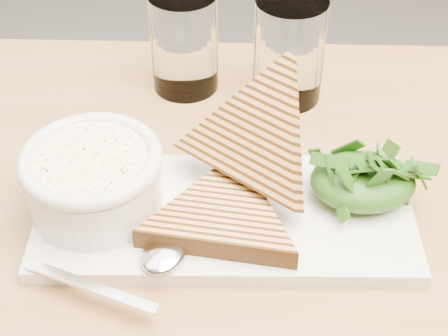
{
  "coord_description": "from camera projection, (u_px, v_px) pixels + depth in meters",
  "views": [
    {
      "loc": [
        -0.24,
        -0.43,
        1.21
      ],
      "look_at": [
        -0.22,
        0.05,
        0.79
      ],
      "focal_mm": 55.0,
      "sensor_mm": 36.0,
      "label": 1
    }
  ],
  "objects": [
    {
      "name": "arugula_pile",
      "position": [
        364.0,
        175.0,
        0.64
      ],
      "size": [
        0.11,
        0.1,
        0.05
      ],
      "primitive_type": null,
      "color": "#2A5A15",
      "rests_on": "platter"
    },
    {
      "name": "glass_near",
      "position": [
        184.0,
        42.0,
        0.78
      ],
      "size": [
        0.08,
        0.08,
        0.12
      ],
      "primitive_type": "cylinder",
      "color": "white",
      "rests_on": "table_top"
    },
    {
      "name": "spoon_bowl",
      "position": [
        164.0,
        254.0,
        0.59
      ],
      "size": [
        0.06,
        0.06,
        0.01
      ],
      "primitive_type": "ellipsoid",
      "rotation": [
        0.0,
        0.0,
        -0.46
      ],
      "color": "silver",
      "rests_on": "platter"
    },
    {
      "name": "table_top",
      "position": [
        211.0,
        279.0,
        0.63
      ],
      "size": [
        1.19,
        0.85,
        0.04
      ],
      "primitive_type": "cube",
      "rotation": [
        0.0,
        0.0,
        -0.09
      ],
      "color": "olive",
      "rests_on": "ground"
    },
    {
      "name": "soup",
      "position": [
        91.0,
        161.0,
        0.61
      ],
      "size": [
        0.1,
        0.1,
        0.01
      ],
      "primitive_type": "cylinder",
      "color": "#FEE5B0",
      "rests_on": "soup_bowl"
    },
    {
      "name": "sandwich_lean",
      "position": [
        254.0,
        137.0,
        0.64
      ],
      "size": [
        0.24,
        0.24,
        0.19
      ],
      "primitive_type": null,
      "rotation": [
        0.88,
        0.0,
        -0.74
      ],
      "color": "#C38242",
      "rests_on": "sandwich_flat"
    },
    {
      "name": "salad_base",
      "position": [
        363.0,
        181.0,
        0.64
      ],
      "size": [
        0.1,
        0.08,
        0.04
      ],
      "primitive_type": "ellipsoid",
      "color": "#143B0D",
      "rests_on": "platter"
    },
    {
      "name": "platter",
      "position": [
        225.0,
        216.0,
        0.65
      ],
      "size": [
        0.36,
        0.18,
        0.01
      ],
      "primitive_type": "cube",
      "rotation": [
        0.0,
        0.0,
        -0.07
      ],
      "color": "silver",
      "rests_on": "table_top"
    },
    {
      "name": "soup_bowl",
      "position": [
        95.0,
        185.0,
        0.63
      ],
      "size": [
        0.12,
        0.12,
        0.05
      ],
      "primitive_type": "cylinder",
      "color": "silver",
      "rests_on": "platter"
    },
    {
      "name": "spoon_handle",
      "position": [
        90.0,
        286.0,
        0.57
      ],
      "size": [
        0.12,
        0.06,
        0.0
      ],
      "primitive_type": "cube",
      "rotation": [
        0.0,
        0.0,
        -0.46
      ],
      "color": "silver",
      "rests_on": "platter"
    },
    {
      "name": "bowl_rim",
      "position": [
        91.0,
        159.0,
        0.61
      ],
      "size": [
        0.13,
        0.13,
        0.01
      ],
      "primitive_type": "torus",
      "color": "silver",
      "rests_on": "soup_bowl"
    },
    {
      "name": "glass_far",
      "position": [
        289.0,
        50.0,
        0.77
      ],
      "size": [
        0.08,
        0.08,
        0.12
      ],
      "primitive_type": "cylinder",
      "color": "white",
      "rests_on": "table_top"
    },
    {
      "name": "sandwich_flat",
      "position": [
        223.0,
        217.0,
        0.62
      ],
      "size": [
        0.2,
        0.2,
        0.02
      ],
      "primitive_type": null,
      "rotation": [
        0.0,
        0.0,
        -0.24
      ],
      "color": "#C38242",
      "rests_on": "platter"
    }
  ]
}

